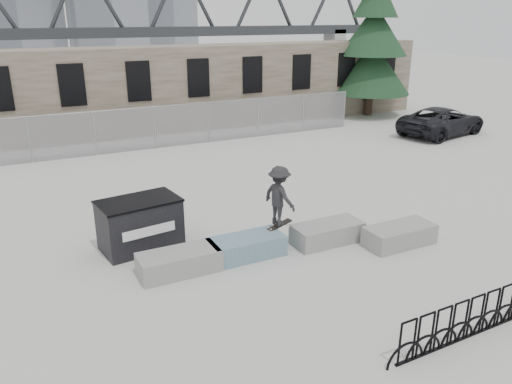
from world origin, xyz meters
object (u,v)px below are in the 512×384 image
planter_far_left (179,261)px  suv (442,121)px  planter_offset (400,234)px  bike_rack (483,313)px  skateboarder (279,196)px  planter_center_left (246,246)px  planter_center_right (327,232)px  spruce_tree (373,38)px  dumpster (140,224)px

planter_far_left → suv: (17.35, 8.26, 0.44)m
planter_offset → bike_rack: bearing=-109.0°
skateboarder → planter_far_left: bearing=79.5°
planter_far_left → planter_offset: (6.00, -1.20, 0.00)m
planter_center_left → planter_center_right: bearing=-5.0°
planter_center_left → skateboarder: size_ratio=1.12×
planter_far_left → bike_rack: bike_rack is taller
planter_center_left → bike_rack: 5.86m
planter_center_right → planter_offset: bearing=-31.0°
planter_far_left → planter_center_right: size_ratio=1.00×
planter_offset → spruce_tree: size_ratio=0.17×
planter_offset → spruce_tree: bearing=54.0°
bike_rack → spruce_tree: size_ratio=0.43×
bike_rack → suv: 18.45m
dumpster → spruce_tree: spruce_tree is taller
planter_far_left → dumpster: dumpster is taller
planter_center_left → skateboarder: (1.09, 0.19, 1.17)m
suv → planter_center_left: bearing=106.8°
planter_center_right → suv: (13.06, 8.44, 0.44)m
planter_offset → spruce_tree: (11.39, 15.68, 4.40)m
planter_center_right → planter_offset: (1.71, -1.03, 0.00)m
planter_center_right → bike_rack: 4.96m
spruce_tree → skateboarder: (-14.45, -14.26, -3.23)m
spruce_tree → skateboarder: 20.55m
planter_offset → skateboarder: skateboarder is taller
planter_center_left → planter_offset: size_ratio=1.00×
bike_rack → suv: suv is taller
planter_far_left → planter_center_left: bearing=1.1°
bike_rack → planter_far_left: bearing=132.3°
planter_offset → skateboarder: size_ratio=1.12×
planter_center_right → bike_rack: bike_rack is taller
planter_far_left → planter_center_left: 1.86m
planter_far_left → spruce_tree: (17.40, 14.48, 4.40)m
dumpster → skateboarder: 3.86m
planter_center_right → dumpster: dumpster is taller
suv → skateboarder: skateboarder is taller
skateboarder → spruce_tree: bearing=-60.2°
planter_center_right → dumpster: bearing=157.4°
planter_far_left → planter_offset: 6.12m
planter_offset → suv: size_ratio=0.38×
planter_center_left → planter_center_right: same height
dumpster → planter_center_left: bearing=-44.9°
planter_offset → suv: suv is taller
planter_center_right → spruce_tree: 20.15m
planter_center_left → spruce_tree: 21.66m
dumpster → planter_offset: bearing=-32.7°
spruce_tree → suv: size_ratio=2.17×
suv → skateboarder: bearing=108.0°
planter_center_left → suv: 17.54m
planter_offset → suv: (11.35, 9.47, 0.44)m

